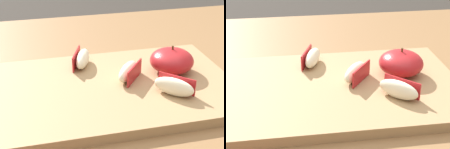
# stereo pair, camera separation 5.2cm
# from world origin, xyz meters

# --- Properties ---
(dining_table) EXTENTS (1.41, 0.86, 0.76)m
(dining_table) POSITION_xyz_m (0.00, 0.00, 0.66)
(dining_table) COLOR brown
(dining_table) RESTS_ON ground_plane
(cutting_board) EXTENTS (0.44, 0.28, 0.02)m
(cutting_board) POSITION_xyz_m (0.06, -0.04, 0.76)
(cutting_board) COLOR #A37F56
(cutting_board) RESTS_ON dining_table
(apple_half_skin_up) EXTENTS (0.08, 0.08, 0.05)m
(apple_half_skin_up) POSITION_xyz_m (0.18, -0.01, 0.80)
(apple_half_skin_up) COLOR #B21E23
(apple_half_skin_up) RESTS_ON cutting_board
(apple_wedge_middle) EXTENTS (0.07, 0.07, 0.03)m
(apple_wedge_middle) POSITION_xyz_m (0.15, -0.10, 0.79)
(apple_wedge_middle) COLOR #F4EACC
(apple_wedge_middle) RESTS_ON cutting_board
(apple_wedge_front) EXTENTS (0.06, 0.07, 0.03)m
(apple_wedge_front) POSITION_xyz_m (0.09, -0.02, 0.79)
(apple_wedge_front) COLOR #F4EACC
(apple_wedge_front) RESTS_ON cutting_board
(apple_wedge_near_knife) EXTENTS (0.05, 0.07, 0.03)m
(apple_wedge_near_knife) POSITION_xyz_m (0.02, 0.05, 0.79)
(apple_wedge_near_knife) COLOR #F4EACC
(apple_wedge_near_knife) RESTS_ON cutting_board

